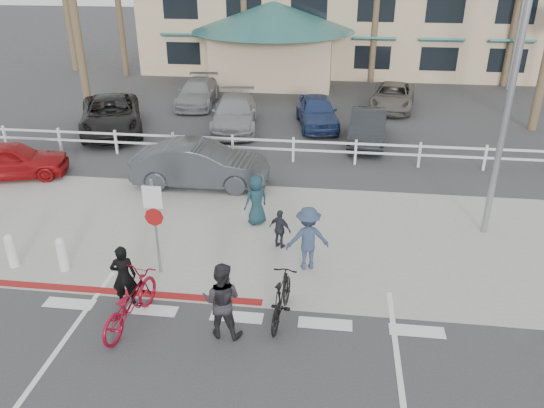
# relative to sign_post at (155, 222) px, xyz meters

# --- Properties ---
(ground) EXTENTS (140.00, 140.00, 0.00)m
(ground) POSITION_rel_sign_post_xyz_m (2.30, -2.20, -1.45)
(ground) COLOR #333335
(bike_path) EXTENTS (12.00, 16.00, 0.01)m
(bike_path) POSITION_rel_sign_post_xyz_m (2.30, -4.20, -1.45)
(bike_path) COLOR #333335
(bike_path) RESTS_ON ground
(sidewalk_plaza) EXTENTS (22.00, 7.00, 0.01)m
(sidewalk_plaza) POSITION_rel_sign_post_xyz_m (2.30, 2.30, -1.44)
(sidewalk_plaza) COLOR gray
(sidewalk_plaza) RESTS_ON ground
(cross_street) EXTENTS (40.00, 5.00, 0.01)m
(cross_street) POSITION_rel_sign_post_xyz_m (2.30, 6.30, -1.45)
(cross_street) COLOR #333335
(cross_street) RESTS_ON ground
(parking_lot) EXTENTS (50.00, 16.00, 0.01)m
(parking_lot) POSITION_rel_sign_post_xyz_m (2.30, 15.80, -1.45)
(parking_lot) COLOR #333335
(parking_lot) RESTS_ON ground
(curb_red) EXTENTS (7.00, 0.25, 0.02)m
(curb_red) POSITION_rel_sign_post_xyz_m (-0.70, -1.00, -1.44)
(curb_red) COLOR maroon
(curb_red) RESTS_ON ground
(rail_fence) EXTENTS (29.40, 0.16, 1.00)m
(rail_fence) POSITION_rel_sign_post_xyz_m (2.80, 8.30, -0.95)
(rail_fence) COLOR silver
(rail_fence) RESTS_ON ground
(sign_post) EXTENTS (0.50, 0.10, 2.90)m
(sign_post) POSITION_rel_sign_post_xyz_m (0.00, 0.00, 0.00)
(sign_post) COLOR gray
(sign_post) RESTS_ON ground
(bollard_0) EXTENTS (0.26, 0.26, 0.95)m
(bollard_0) POSITION_rel_sign_post_xyz_m (-2.50, -0.20, -0.97)
(bollard_0) COLOR silver
(bollard_0) RESTS_ON ground
(bollard_1) EXTENTS (0.26, 0.26, 0.95)m
(bollard_1) POSITION_rel_sign_post_xyz_m (-3.90, -0.20, -0.97)
(bollard_1) COLOR silver
(bollard_1) RESTS_ON ground
(streetlight_0) EXTENTS (0.60, 2.00, 9.00)m
(streetlight_0) POSITION_rel_sign_post_xyz_m (8.80, 3.30, 3.05)
(streetlight_0) COLOR gray
(streetlight_0) RESTS_ON ground
(streetlight_1) EXTENTS (0.60, 2.00, 9.50)m
(streetlight_1) POSITION_rel_sign_post_xyz_m (14.30, 21.80, 3.30)
(streetlight_1) COLOR gray
(streetlight_1) RESTS_ON ground
(bike_red) EXTENTS (1.11, 2.27, 1.14)m
(bike_red) POSITION_rel_sign_post_xyz_m (0.03, -2.10, -0.88)
(bike_red) COLOR maroon
(bike_red) RESTS_ON ground
(rider_red) EXTENTS (0.65, 0.52, 1.57)m
(rider_red) POSITION_rel_sign_post_xyz_m (-0.34, -1.43, -0.67)
(rider_red) COLOR black
(rider_red) RESTS_ON ground
(bike_black) EXTENTS (0.73, 1.91, 1.12)m
(bike_black) POSITION_rel_sign_post_xyz_m (3.31, -1.51, -0.89)
(bike_black) COLOR black
(bike_black) RESTS_ON ground
(rider_black) EXTENTS (0.90, 0.72, 1.76)m
(rider_black) POSITION_rel_sign_post_xyz_m (2.12, -2.19, -0.57)
(rider_black) COLOR #252428
(rider_black) RESTS_ON ground
(pedestrian_a) EXTENTS (1.24, 0.90, 1.73)m
(pedestrian_a) POSITION_rel_sign_post_xyz_m (3.74, 0.70, -0.58)
(pedestrian_a) COLOR #2C3B56
(pedestrian_a) RESTS_ON ground
(pedestrian_child) EXTENTS (0.73, 0.54, 1.15)m
(pedestrian_child) POSITION_rel_sign_post_xyz_m (2.92, 1.64, -0.87)
(pedestrian_child) COLOR #272931
(pedestrian_child) RESTS_ON ground
(pedestrian_b) EXTENTS (0.89, 0.86, 1.54)m
(pedestrian_b) POSITION_rel_sign_post_xyz_m (2.05, 3.01, -0.68)
(pedestrian_b) COLOR #16313A
(pedestrian_b) RESTS_ON ground
(car_white_sedan) EXTENTS (4.71, 1.71, 1.54)m
(car_white_sedan) POSITION_rel_sign_post_xyz_m (-0.31, 5.62, -0.68)
(car_white_sedan) COLOR #303539
(car_white_sedan) RESTS_ON ground
(car_red_compact) EXTENTS (4.22, 2.64, 1.34)m
(car_red_compact) POSITION_rel_sign_post_xyz_m (-7.30, 5.47, -0.78)
(car_red_compact) COLOR maroon
(car_red_compact) RESTS_ON ground
(lot_car_0) EXTENTS (4.50, 6.15, 1.55)m
(lot_car_0) POSITION_rel_sign_post_xyz_m (-5.84, 11.11, -0.67)
(lot_car_0) COLOR black
(lot_car_0) RESTS_ON ground
(lot_car_1) EXTENTS (2.60, 5.14, 1.43)m
(lot_car_1) POSITION_rel_sign_post_xyz_m (-0.38, 12.33, -0.74)
(lot_car_1) COLOR gray
(lot_car_1) RESTS_ON ground
(lot_car_2) EXTENTS (2.42, 4.45, 1.44)m
(lot_car_2) POSITION_rel_sign_post_xyz_m (3.39, 13.04, -0.73)
(lot_car_2) COLOR navy
(lot_car_2) RESTS_ON ground
(lot_car_3) EXTENTS (1.81, 4.33, 1.39)m
(lot_car_3) POSITION_rel_sign_post_xyz_m (5.65, 10.97, -0.75)
(lot_car_3) COLOR black
(lot_car_3) RESTS_ON ground
(lot_car_4) EXTENTS (2.20, 4.71, 1.33)m
(lot_car_4) POSITION_rel_sign_post_xyz_m (-3.10, 16.10, -0.78)
(lot_car_4) COLOR gray
(lot_car_4) RESTS_ON ground
(lot_car_5) EXTENTS (2.78, 4.83, 1.27)m
(lot_car_5) POSITION_rel_sign_post_xyz_m (7.13, 16.65, -0.82)
(lot_car_5) COLOR #5F5A54
(lot_car_5) RESTS_ON ground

